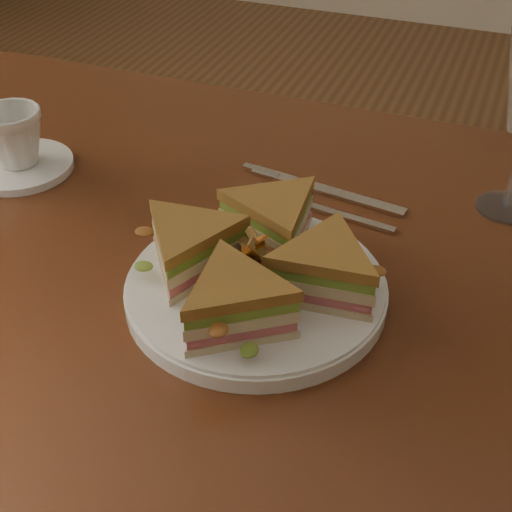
% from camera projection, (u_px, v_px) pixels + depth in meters
% --- Properties ---
extents(table, '(1.20, 0.80, 0.75)m').
position_uv_depth(table, '(244.00, 330.00, 0.81)').
color(table, '#3B1A0D').
rests_on(table, ground).
extents(plate, '(0.26, 0.26, 0.02)m').
position_uv_depth(plate, '(256.00, 290.00, 0.70)').
color(plate, white).
rests_on(plate, table).
extents(sandwich_wedges, '(0.26, 0.26, 0.06)m').
position_uv_depth(sandwich_wedges, '(256.00, 260.00, 0.68)').
color(sandwich_wedges, beige).
rests_on(sandwich_wedges, plate).
extents(crisps_mound, '(0.09, 0.09, 0.05)m').
position_uv_depth(crisps_mound, '(256.00, 264.00, 0.68)').
color(crisps_mound, '#CE661A').
rests_on(crisps_mound, plate).
extents(spoon, '(0.18, 0.04, 0.01)m').
position_uv_depth(spoon, '(285.00, 198.00, 0.84)').
color(spoon, silver).
rests_on(spoon, table).
extents(knife, '(0.21, 0.05, 0.00)m').
position_uv_depth(knife, '(315.00, 188.00, 0.86)').
color(knife, silver).
rests_on(knife, table).
extents(saucer, '(0.13, 0.13, 0.01)m').
position_uv_depth(saucer, '(20.00, 166.00, 0.90)').
color(saucer, white).
rests_on(saucer, table).
extents(coffee_cup, '(0.10, 0.10, 0.07)m').
position_uv_depth(coffee_cup, '(14.00, 137.00, 0.87)').
color(coffee_cup, white).
rests_on(coffee_cup, saucer).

